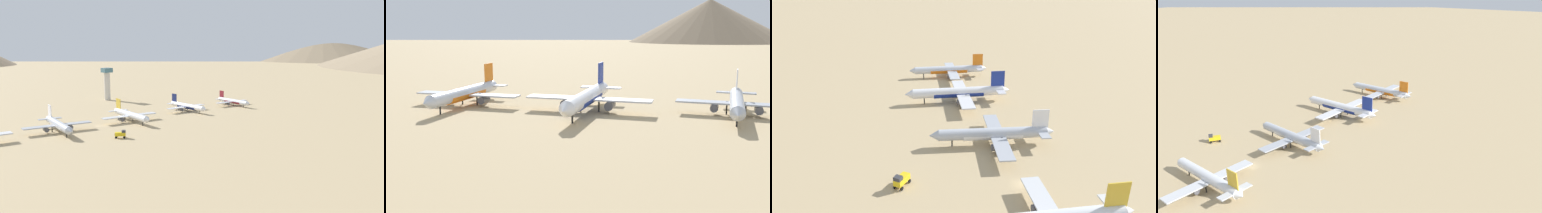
{
  "view_description": "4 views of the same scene",
  "coord_description": "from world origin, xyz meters",
  "views": [
    {
      "loc": [
        202.73,
        -103.1,
        46.32
      ],
      "look_at": [
        8.34,
        60.97,
        5.82
      ],
      "focal_mm": 37.57,
      "sensor_mm": 36.0,
      "label": 1
    },
    {
      "loc": [
        131.15,
        -42.41,
        25.34
      ],
      "look_at": [
        12.35,
        -69.51,
        3.09
      ],
      "focal_mm": 39.79,
      "sensor_mm": 36.0,
      "label": 2
    },
    {
      "loc": [
        31.56,
        74.0,
        54.34
      ],
      "look_at": [
        6.5,
        -50.57,
        4.54
      ],
      "focal_mm": 31.03,
      "sensor_mm": 36.0,
      "label": 3
    },
    {
      "loc": [
        -105.57,
        83.92,
        71.77
      ],
      "look_at": [
        4.03,
        -75.77,
        3.07
      ],
      "focal_mm": 33.4,
      "sensor_mm": 36.0,
      "label": 4
    }
  ],
  "objects": [
    {
      "name": "parked_jet_1",
      "position": [
        5.1,
        -68.17,
        4.69
      ],
      "size": [
        48.84,
        39.67,
        14.08
      ],
      "color": "white",
      "rests_on": "ground"
    },
    {
      "name": "ground_plane",
      "position": [
        0.0,
        0.0,
        0.0
      ],
      "size": [
        1800.0,
        1800.0,
        0.0
      ],
      "primitive_type": "plane",
      "color": "tan"
    },
    {
      "name": "parked_jet_2",
      "position": [
        1.29,
        -24.33,
        4.17
      ],
      "size": [
        43.42,
        35.4,
        12.52
      ],
      "color": "#B2B7C1",
      "rests_on": "ground"
    },
    {
      "name": "service_truck",
      "position": [
        33.21,
        -5.79,
        2.08
      ],
      "size": [
        5.04,
        5.67,
        3.9
      ],
      "color": "yellow",
      "rests_on": "ground"
    },
    {
      "name": "parked_jet_0",
      "position": [
        3.13,
        -109.93,
        4.31
      ],
      "size": [
        44.97,
        36.52,
        12.97
      ],
      "color": "silver",
      "rests_on": "ground"
    },
    {
      "name": "parked_jet_3",
      "position": [
        1.11,
        19.46,
        4.11
      ],
      "size": [
        42.34,
        34.39,
        12.21
      ],
      "color": "silver",
      "rests_on": "ground"
    }
  ]
}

